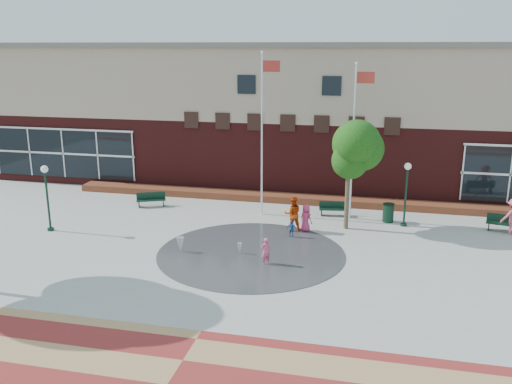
% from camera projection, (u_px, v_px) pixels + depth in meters
% --- Properties ---
extents(ground, '(120.00, 120.00, 0.00)m').
position_uv_depth(ground, '(234.00, 281.00, 21.42)').
color(ground, '#666056').
rests_on(ground, ground).
extents(plaza_concrete, '(46.00, 18.00, 0.01)m').
position_uv_depth(plaza_concrete, '(256.00, 246.00, 25.18)').
color(plaza_concrete, '#A8A8A0').
rests_on(plaza_concrete, ground).
extents(splash_pad, '(8.40, 8.40, 0.01)m').
position_uv_depth(splash_pad, '(251.00, 254.00, 24.24)').
color(splash_pad, '#383A3D').
rests_on(splash_pad, ground).
extents(library_building, '(44.40, 10.40, 9.20)m').
position_uv_depth(library_building, '(300.00, 112.00, 36.66)').
color(library_building, '#551918').
rests_on(library_building, ground).
extents(flower_bed, '(26.00, 1.20, 0.40)m').
position_uv_depth(flower_bed, '(284.00, 202.00, 32.34)').
color(flower_bed, '#A90A23').
rests_on(flower_bed, ground).
extents(flagpole_left, '(1.03, 0.17, 8.76)m').
position_uv_depth(flagpole_left, '(263.00, 126.00, 28.60)').
color(flagpole_left, silver).
rests_on(flagpole_left, ground).
extents(flagpole_right, '(1.01, 0.19, 8.22)m').
position_uv_depth(flagpole_right, '(354.00, 134.00, 27.95)').
color(flagpole_right, silver).
rests_on(flagpole_right, ground).
extents(lamp_left, '(0.36, 0.36, 3.36)m').
position_uv_depth(lamp_left, '(47.00, 191.00, 26.70)').
color(lamp_left, black).
rests_on(lamp_left, ground).
extents(lamp_right, '(0.35, 0.35, 3.34)m').
position_uv_depth(lamp_right, '(406.00, 187.00, 27.39)').
color(lamp_right, black).
rests_on(lamp_right, ground).
extents(bench_left, '(1.70, 1.08, 0.83)m').
position_uv_depth(bench_left, '(151.00, 202.00, 31.22)').
color(bench_left, black).
rests_on(bench_left, ground).
extents(bench_mid, '(1.60, 0.65, 0.78)m').
position_uv_depth(bench_mid, '(333.00, 212.00, 29.55)').
color(bench_mid, black).
rests_on(bench_mid, ground).
extents(bench_right, '(1.79, 0.81, 0.87)m').
position_uv_depth(bench_right, '(504.00, 227.00, 26.98)').
color(bench_right, black).
rests_on(bench_right, ground).
extents(trash_can, '(0.61, 0.61, 1.01)m').
position_uv_depth(trash_can, '(388.00, 213.00, 28.45)').
color(trash_can, black).
rests_on(trash_can, ground).
extents(tree_mid, '(3.19, 3.19, 5.39)m').
position_uv_depth(tree_mid, '(349.00, 153.00, 26.52)').
color(tree_mid, '#4A3C29').
rests_on(tree_mid, ground).
extents(water_jet_a, '(0.34, 0.34, 0.67)m').
position_uv_depth(water_jet_a, '(181.00, 252.00, 24.40)').
color(water_jet_a, white).
rests_on(water_jet_a, ground).
extents(water_jet_b, '(0.21, 0.21, 0.48)m').
position_uv_depth(water_jet_b, '(240.00, 254.00, 24.19)').
color(water_jet_b, white).
rests_on(water_jet_b, ground).
extents(child_splash, '(0.52, 0.51, 1.20)m').
position_uv_depth(child_splash, '(266.00, 251.00, 22.88)').
color(child_splash, '#E7567C').
rests_on(child_splash, ground).
extents(adult_red, '(1.04, 0.92, 1.79)m').
position_uv_depth(adult_red, '(293.00, 214.00, 26.99)').
color(adult_red, '#D2410C').
rests_on(adult_red, ground).
extents(adult_pink, '(0.81, 0.74, 1.39)m').
position_uv_depth(adult_pink, '(306.00, 218.00, 26.98)').
color(adult_pink, '#C93968').
rests_on(adult_pink, ground).
extents(child_blue, '(0.53, 0.27, 0.87)m').
position_uv_depth(child_blue, '(292.00, 229.00, 26.15)').
color(child_blue, '#2F63A6').
rests_on(child_blue, ground).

